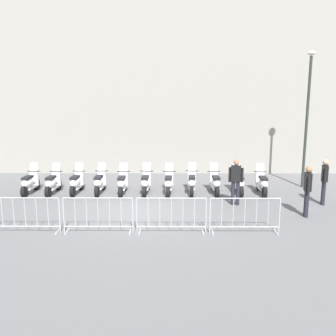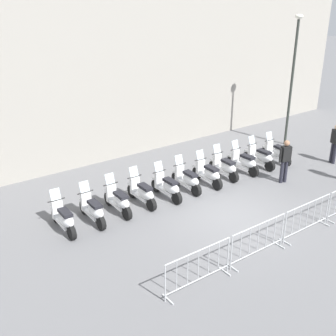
% 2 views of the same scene
% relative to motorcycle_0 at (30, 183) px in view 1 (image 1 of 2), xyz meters
% --- Properties ---
extents(ground_plane, '(120.00, 120.00, 0.00)m').
position_rel_motorcycle_0_xyz_m(ground_plane, '(4.49, -3.16, -0.45)').
color(ground_plane, slate).
extents(building_facade, '(28.05, 6.44, 12.03)m').
position_rel_motorcycle_0_xyz_m(building_facade, '(5.67, 4.92, 5.56)').
color(building_facade, '#9E998E').
rests_on(building_facade, ground).
extents(motorcycle_0, '(0.64, 1.72, 1.24)m').
position_rel_motorcycle_0_xyz_m(motorcycle_0, '(0.00, 0.00, 0.00)').
color(motorcycle_0, black).
rests_on(motorcycle_0, ground).
extents(motorcycle_1, '(0.64, 1.72, 1.24)m').
position_rel_motorcycle_0_xyz_m(motorcycle_1, '(0.97, -0.17, 0.00)').
color(motorcycle_1, black).
rests_on(motorcycle_1, ground).
extents(motorcycle_2, '(0.64, 1.72, 1.24)m').
position_rel_motorcycle_0_xyz_m(motorcycle_2, '(1.95, -0.23, 0.00)').
color(motorcycle_2, black).
rests_on(motorcycle_2, ground).
extents(motorcycle_3, '(0.63, 1.72, 1.24)m').
position_rel_motorcycle_0_xyz_m(motorcycle_3, '(2.92, -0.33, 0.00)').
color(motorcycle_3, black).
rests_on(motorcycle_3, ground).
extents(motorcycle_4, '(0.62, 1.72, 1.24)m').
position_rel_motorcycle_0_xyz_m(motorcycle_4, '(3.87, -0.60, 0.00)').
color(motorcycle_4, black).
rests_on(motorcycle_4, ground).
extents(motorcycle_5, '(0.65, 1.72, 1.24)m').
position_rel_motorcycle_0_xyz_m(motorcycle_5, '(4.85, -0.66, 0.00)').
color(motorcycle_5, black).
rests_on(motorcycle_5, ground).
extents(motorcycle_6, '(0.67, 1.72, 1.24)m').
position_rel_motorcycle_0_xyz_m(motorcycle_6, '(5.81, -0.86, 0.00)').
color(motorcycle_6, black).
rests_on(motorcycle_6, ground).
extents(motorcycle_7, '(0.69, 1.71, 1.24)m').
position_rel_motorcycle_0_xyz_m(motorcycle_7, '(6.80, -0.88, 0.00)').
color(motorcycle_7, black).
rests_on(motorcycle_7, ground).
extents(motorcycle_8, '(0.60, 1.72, 1.24)m').
position_rel_motorcycle_0_xyz_m(motorcycle_8, '(7.76, -1.10, 0.00)').
color(motorcycle_8, black).
rests_on(motorcycle_8, ground).
extents(motorcycle_9, '(0.62, 1.72, 1.24)m').
position_rel_motorcycle_0_xyz_m(motorcycle_9, '(8.73, -1.23, 0.00)').
color(motorcycle_9, black).
rests_on(motorcycle_9, ground).
extents(motorcycle_10, '(0.69, 1.71, 1.24)m').
position_rel_motorcycle_0_xyz_m(motorcycle_10, '(9.68, -1.45, 0.00)').
color(motorcycle_10, black).
rests_on(motorcycle_10, ground).
extents(barrier_segment_0, '(2.05, 0.71, 1.07)m').
position_rel_motorcycle_0_xyz_m(barrier_segment_0, '(1.00, -4.64, 0.07)').
color(barrier_segment_0, '#B2B5B7').
rests_on(barrier_segment_0, ground).
extents(barrier_segment_1, '(2.05, 0.71, 1.07)m').
position_rel_motorcycle_0_xyz_m(barrier_segment_1, '(3.14, -4.96, 0.07)').
color(barrier_segment_1, '#B2B5B7').
rests_on(barrier_segment_1, ground).
extents(barrier_segment_2, '(2.05, 0.71, 1.07)m').
position_rel_motorcycle_0_xyz_m(barrier_segment_2, '(5.27, -5.27, 0.07)').
color(barrier_segment_2, '#B2B5B7').
rests_on(barrier_segment_2, ground).
extents(barrier_segment_3, '(2.05, 0.71, 1.07)m').
position_rel_motorcycle_0_xyz_m(barrier_segment_3, '(7.40, -5.58, 0.07)').
color(barrier_segment_3, '#B2B5B7').
rests_on(barrier_segment_3, ground).
extents(street_lamp, '(0.36, 0.36, 6.00)m').
position_rel_motorcycle_0_xyz_m(street_lamp, '(12.06, -0.42, 3.15)').
color(street_lamp, '#2D332D').
rests_on(street_lamp, ground).
extents(officer_near_row_end, '(0.36, 0.50, 1.73)m').
position_rel_motorcycle_0_xyz_m(officer_near_row_end, '(11.38, -3.16, 0.53)').
color(officer_near_row_end, '#23232D').
rests_on(officer_near_row_end, ground).
extents(officer_mid_plaza, '(0.51, 0.34, 1.73)m').
position_rel_motorcycle_0_xyz_m(officer_mid_plaza, '(8.07, -2.75, 0.53)').
color(officer_mid_plaza, '#23232D').
rests_on(officer_mid_plaza, ground).
extents(officer_by_barriers, '(0.35, 0.51, 1.73)m').
position_rel_motorcycle_0_xyz_m(officer_by_barriers, '(9.99, -4.41, 0.53)').
color(officer_by_barriers, '#23232D').
rests_on(officer_by_barriers, ground).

